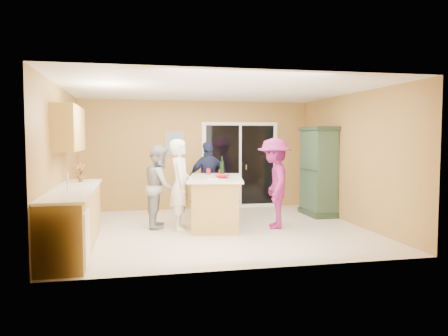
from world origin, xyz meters
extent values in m
plane|color=beige|center=(0.00, 0.00, 0.00)|extent=(5.50, 5.50, 0.00)
cube|color=white|center=(0.00, 0.00, 2.60)|extent=(5.50, 5.00, 0.10)
cube|color=tan|center=(0.00, 2.50, 1.30)|extent=(5.50, 0.10, 2.60)
cube|color=tan|center=(0.00, -2.50, 1.30)|extent=(5.50, 0.10, 2.60)
cube|color=tan|center=(-2.75, 0.00, 1.30)|extent=(0.10, 5.00, 2.60)
cube|color=tan|center=(2.75, 0.00, 1.30)|extent=(0.10, 5.00, 2.60)
cube|color=tan|center=(-2.45, -0.90, 0.45)|extent=(0.60, 3.00, 0.90)
cube|color=white|center=(-2.44, -2.00, 0.40)|extent=(0.62, 0.60, 0.72)
cube|color=silver|center=(-2.44, -0.90, 0.92)|extent=(0.65, 3.05, 0.04)
cylinder|color=silver|center=(-2.45, -1.40, 1.09)|extent=(0.02, 0.02, 0.30)
cube|color=tan|center=(-2.58, -0.20, 1.88)|extent=(0.35, 1.60, 0.75)
cube|color=white|center=(1.05, 2.47, 1.05)|extent=(1.90, 0.05, 2.10)
cube|color=black|center=(1.05, 2.46, 1.05)|extent=(1.70, 0.03, 1.94)
cube|color=white|center=(1.05, 2.45, 1.05)|extent=(0.06, 0.04, 1.94)
cube|color=silver|center=(1.20, 2.44, 1.00)|extent=(0.02, 0.03, 0.12)
cube|color=tan|center=(-0.55, 2.48, 1.60)|extent=(0.46, 0.03, 0.56)
cube|color=#516EA8|center=(-0.55, 2.47, 1.60)|extent=(0.38, 0.02, 0.48)
cube|color=tan|center=(0.02, 0.29, 0.46)|extent=(1.14, 1.75, 0.92)
cube|color=silver|center=(0.02, 0.29, 0.94)|extent=(1.33, 1.99, 0.04)
cube|color=black|center=(0.02, 0.29, 0.05)|extent=(1.04, 1.66, 0.10)
cube|color=#213521|center=(2.49, 1.06, 0.06)|extent=(0.54, 1.03, 0.12)
cube|color=#344E39|center=(2.49, 1.06, 0.97)|extent=(0.49, 0.97, 1.82)
cube|color=#213521|center=(2.49, 1.06, 1.92)|extent=(0.56, 1.07, 0.08)
imported|color=silver|center=(-0.67, 0.14, 0.85)|extent=(0.48, 0.66, 1.69)
imported|color=gray|center=(-1.02, 0.47, 0.79)|extent=(0.68, 0.83, 1.57)
imported|color=#1B253C|center=(0.10, 1.50, 0.82)|extent=(1.02, 0.57, 1.64)
imported|color=#8F1F60|center=(1.10, -0.04, 0.86)|extent=(0.89, 1.23, 1.72)
imported|color=#AC131C|center=(0.10, 0.07, 1.00)|extent=(0.30, 0.30, 0.07)
imported|color=#AE1113|center=(-2.45, 0.12, 1.12)|extent=(0.21, 0.17, 0.35)
cylinder|color=#AC131C|center=(0.24, 0.90, 1.01)|extent=(0.07, 0.07, 0.10)
cylinder|color=#AC131C|center=(-0.02, 0.86, 1.03)|extent=(0.09, 0.09, 0.12)
cylinder|color=black|center=(0.25, 0.79, 1.10)|extent=(0.09, 0.09, 0.27)
cylinder|color=black|center=(0.25, 0.79, 1.29)|extent=(0.03, 0.03, 0.10)
cylinder|color=white|center=(-0.09, -0.12, 0.97)|extent=(0.22, 0.22, 0.02)
camera|label=1|loc=(-1.54, -7.93, 1.72)|focal=35.00mm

